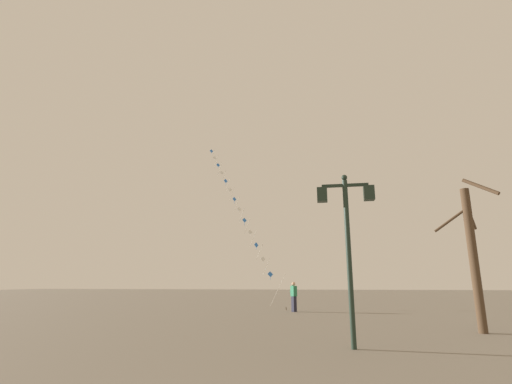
{
  "coord_description": "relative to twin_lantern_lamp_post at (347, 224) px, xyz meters",
  "views": [
    {
      "loc": [
        1.19,
        -2.16,
        1.64
      ],
      "look_at": [
        -3.36,
        23.84,
        8.04
      ],
      "focal_mm": 26.46,
      "sensor_mm": 36.0,
      "label": 1
    }
  ],
  "objects": [
    {
      "name": "kite_train",
      "position": [
        -7.74,
        20.34,
        4.92
      ],
      "size": [
        9.08,
        12.33,
        15.57
      ],
      "color": "brown",
      "rests_on": "ground_plane"
    },
    {
      "name": "kite_flyer",
      "position": [
        -2.48,
        12.67,
        -2.32
      ],
      "size": [
        0.48,
        0.59,
        1.71
      ],
      "rotation": [
        0.0,
        0.0,
        2.17
      ],
      "color": "#1E1E2D",
      "rests_on": "ground_plane"
    },
    {
      "name": "twin_lantern_lamp_post",
      "position": [
        0.0,
        0.0,
        0.0
      ],
      "size": [
        1.56,
        0.28,
        4.63
      ],
      "color": "#1E2D23",
      "rests_on": "ground_plane"
    },
    {
      "name": "bare_tree",
      "position": [
        4.53,
        3.95,
        -0.54
      ],
      "size": [
        1.97,
        1.68,
        5.38
      ],
      "color": "#4C3826",
      "rests_on": "ground_plane"
    },
    {
      "name": "ground_plane",
      "position": [
        -1.89,
        11.61,
        -3.22
      ],
      "size": [
        160.0,
        160.0,
        0.0
      ],
      "primitive_type": "plane",
      "color": "#756B5B"
    }
  ]
}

